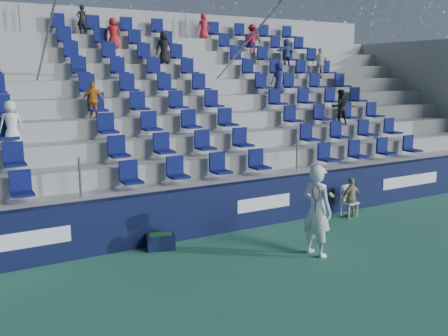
# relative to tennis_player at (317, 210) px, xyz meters

# --- Properties ---
(ground) EXTENTS (70.00, 70.00, 0.00)m
(ground) POSITION_rel_tennis_player_xyz_m (-1.33, -0.72, -1.01)
(ground) COLOR #2F6E52
(ground) RESTS_ON ground
(sponsor_wall) EXTENTS (24.00, 0.32, 1.20)m
(sponsor_wall) POSITION_rel_tennis_player_xyz_m (-1.33, 2.43, -0.41)
(sponsor_wall) COLOR #0E1335
(sponsor_wall) RESTS_ON ground
(grandstand) EXTENTS (24.00, 8.17, 6.63)m
(grandstand) POSITION_rel_tennis_player_xyz_m (-1.33, 7.52, 1.13)
(grandstand) COLOR #979692
(grandstand) RESTS_ON ground
(tennis_player) EXTENTS (0.70, 0.81, 2.01)m
(tennis_player) POSITION_rel_tennis_player_xyz_m (0.00, 0.00, 0.00)
(tennis_player) COLOR white
(tennis_player) RESTS_ON ground
(line_judge_chair) EXTENTS (0.42, 0.44, 0.87)m
(line_judge_chair) POSITION_rel_tennis_player_xyz_m (2.72, 1.92, -0.51)
(line_judge_chair) COLOR white
(line_judge_chair) RESTS_ON ground
(line_judge) EXTENTS (0.65, 0.27, 1.11)m
(line_judge) POSITION_rel_tennis_player_xyz_m (2.72, 1.78, -0.45)
(line_judge) COLOR tan
(line_judge) RESTS_ON ground
(ball_bin) EXTENTS (0.71, 0.55, 0.35)m
(ball_bin) POSITION_rel_tennis_player_xyz_m (-2.81, 2.03, -0.82)
(ball_bin) COLOR #0E1635
(ball_bin) RESTS_ON ground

